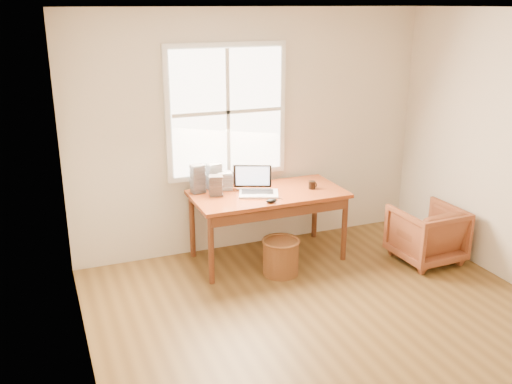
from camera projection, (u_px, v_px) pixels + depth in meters
room_shell at (349, 185)px, 4.33m from camera, size 4.04×4.54×2.64m
desk at (268, 194)px, 5.97m from camera, size 1.60×0.80×0.04m
armchair at (427, 234)px, 6.06m from camera, size 0.67×0.69×0.61m
wicker_stool at (281, 257)px, 5.78m from camera, size 0.45×0.45×0.36m
laptop at (259, 182)px, 5.85m from camera, size 0.49×0.50×0.28m
mouse at (271, 201)px, 5.65m from camera, size 0.12×0.07×0.04m
coffee_mug at (312, 185)px, 6.06m from camera, size 0.09×0.09×0.08m
cd_stack_a at (214, 176)px, 6.03m from camera, size 0.16×0.15×0.28m
cd_stack_b at (216, 185)px, 5.84m from camera, size 0.16×0.15×0.21m
cd_stack_c at (198, 179)px, 5.91m from camera, size 0.14×0.13×0.30m
cd_stack_d at (225, 181)px, 6.03m from camera, size 0.18×0.16×0.19m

